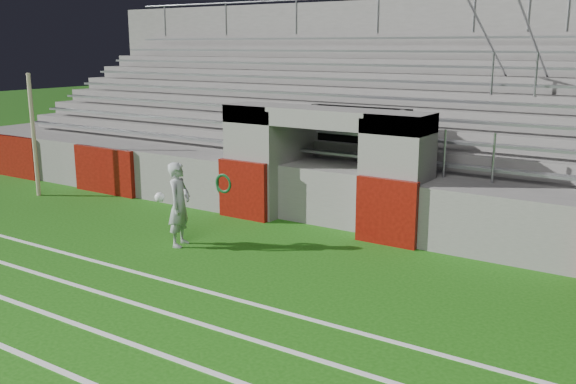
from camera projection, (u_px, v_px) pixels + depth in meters
The scene contains 5 objects.
ground at pixel (223, 269), 11.51m from camera, with size 90.00×90.00×0.00m, color #19540E.
field_post at pixel (34, 135), 16.79m from camera, with size 0.11×0.11×3.23m, color #BEAE8D.
stadium_structure at pixel (405, 136), 17.65m from camera, with size 26.00×8.48×5.42m.
goalkeeper_with_ball at pixel (179, 204), 12.68m from camera, with size 0.72×0.71×1.69m.
hose_coil at pixel (225, 185), 14.97m from camera, with size 0.55×0.15×0.60m.
Camera 1 is at (6.99, -8.45, 3.92)m, focal length 40.00 mm.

